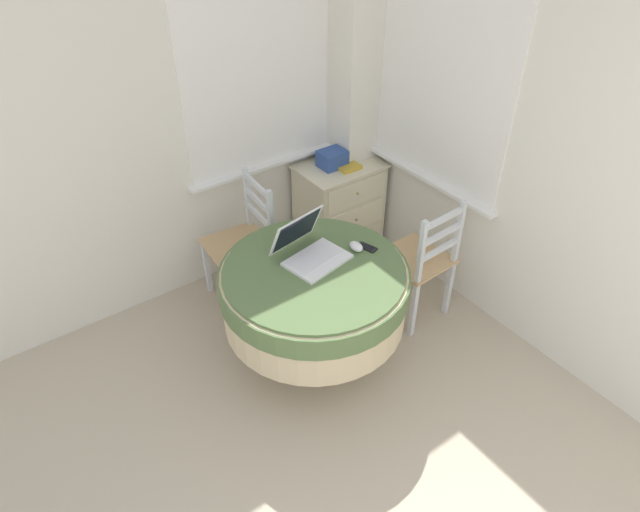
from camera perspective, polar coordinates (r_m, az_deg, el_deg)
corner_room_shell at (r=3.04m, az=7.09°, el=8.95°), size 4.12×5.20×2.55m
round_dining_table at (r=3.28m, az=-0.58°, el=-3.54°), size 1.08×1.08×0.73m
laptop at (r=3.23m, az=-1.02°, el=0.64°), size 0.40×0.40×0.25m
computer_mouse at (r=3.31m, az=3.63°, el=0.95°), size 0.06×0.10×0.05m
cell_phone at (r=3.34m, az=4.72°, el=0.88°), size 0.09×0.13×0.01m
dining_chair_near_back_window at (r=3.88m, az=-7.66°, el=1.29°), size 0.43×0.42×0.90m
dining_chair_near_right_window at (r=3.74m, az=9.99°, el=-0.55°), size 0.41×0.43×0.90m
corner_cabinet at (r=4.40m, az=1.92°, el=5.00°), size 0.61×0.44×0.70m
storage_box at (r=4.19m, az=1.23°, el=9.71°), size 0.19×0.16×0.12m
book_on_cabinet at (r=4.21m, az=2.56°, el=9.08°), size 0.16×0.20×0.02m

